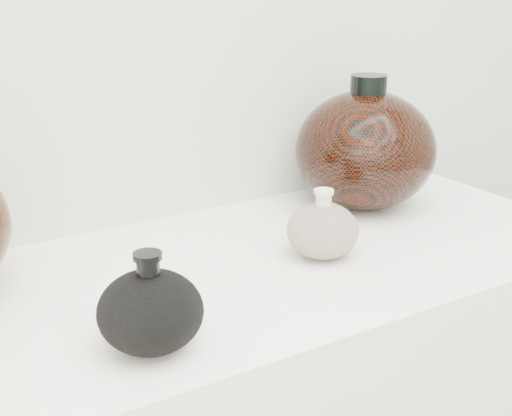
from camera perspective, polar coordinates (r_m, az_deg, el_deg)
black_gourd_vase at (r=0.83m, az=-8.44°, el=-8.13°), size 0.13×0.13×0.12m
cream_gourd_vase at (r=1.08m, az=5.35°, el=-1.76°), size 0.14×0.14×0.11m
right_round_pot at (r=1.30m, az=8.73°, el=4.65°), size 0.26×0.26×0.24m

